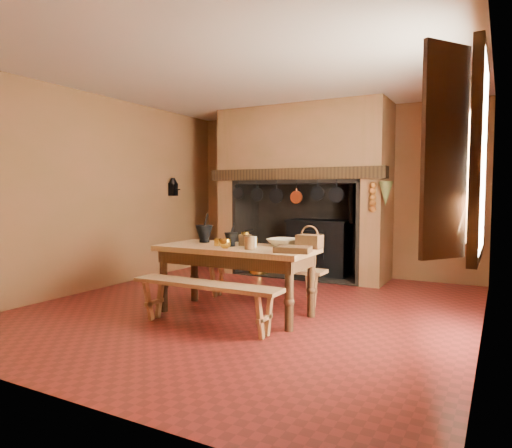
{
  "coord_description": "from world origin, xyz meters",
  "views": [
    {
      "loc": [
        2.64,
        -4.76,
        1.4
      ],
      "look_at": [
        -0.1,
        0.3,
        1.0
      ],
      "focal_mm": 32.0,
      "sensor_mm": 36.0,
      "label": 1
    }
  ],
  "objects": [
    {
      "name": "wall_right",
      "position": [
        2.5,
        0.0,
        1.4
      ],
      "size": [
        0.02,
        5.5,
        2.8
      ],
      "primitive_type": "cube",
      "color": "brown",
      "rests_on": "floor"
    },
    {
      "name": "floor",
      "position": [
        0.0,
        0.0,
        0.0
      ],
      "size": [
        5.5,
        5.5,
        0.0
      ],
      "primitive_type": "plane",
      "color": "maroon",
      "rests_on": "ground"
    },
    {
      "name": "wall_front",
      "position": [
        0.0,
        -2.75,
        1.4
      ],
      "size": [
        5.0,
        0.02,
        2.8
      ],
      "primitive_type": "cube",
      "color": "brown",
      "rests_on": "floor"
    },
    {
      "name": "mortar_large",
      "position": [
        -0.57,
        -0.16,
        0.9
      ],
      "size": [
        0.21,
        0.21,
        0.36
      ],
      "rotation": [
        0.0,
        0.0,
        -0.27
      ],
      "color": "black",
      "rests_on": "work_table"
    },
    {
      "name": "mixing_bowl",
      "position": [
        0.44,
        -0.03,
        0.83
      ],
      "size": [
        0.38,
        0.38,
        0.09
      ],
      "primitive_type": "imported",
      "rotation": [
        0.0,
        0.0,
        -0.09
      ],
      "color": "#C0B593",
      "rests_on": "work_table"
    },
    {
      "name": "brass_mug_b",
      "position": [
        0.15,
        -0.21,
        0.83
      ],
      "size": [
        0.11,
        0.11,
        0.09
      ],
      "primitive_type": "cylinder",
      "rotation": [
        0.0,
        0.0,
        -0.38
      ],
      "color": "gold",
      "rests_on": "work_table"
    },
    {
      "name": "hanging_pans",
      "position": [
        -0.34,
        1.81,
        1.36
      ],
      "size": [
        1.92,
        0.29,
        0.27
      ],
      "color": "black",
      "rests_on": "chimney_breast"
    },
    {
      "name": "bench_back",
      "position": [
        -0.02,
        0.32,
        0.35
      ],
      "size": [
        1.67,
        0.29,
        0.47
      ],
      "color": "tan",
      "rests_on": "floor"
    },
    {
      "name": "back_wall",
      "position": [
        0.0,
        2.75,
        1.4
      ],
      "size": [
        5.0,
        0.02,
        2.8
      ],
      "primitive_type": "cube",
      "color": "brown",
      "rests_on": "floor"
    },
    {
      "name": "wicker_basket",
      "position": [
        0.78,
        -0.09,
        0.87
      ],
      "size": [
        0.27,
        0.19,
        0.25
      ],
      "rotation": [
        0.0,
        0.0,
        -0.01
      ],
      "color": "#432A14",
      "rests_on": "work_table"
    },
    {
      "name": "work_table",
      "position": [
        -0.02,
        -0.33,
        0.66
      ],
      "size": [
        1.81,
        0.81,
        0.79
      ],
      "color": "tan",
      "rests_on": "floor"
    },
    {
      "name": "brass_cup",
      "position": [
        -0.03,
        -0.55,
        0.84
      ],
      "size": [
        0.17,
        0.17,
        0.1
      ],
      "primitive_type": "imported",
      "rotation": [
        0.0,
        0.0,
        0.39
      ],
      "color": "gold",
      "rests_on": "work_table"
    },
    {
      "name": "brass_mug_a",
      "position": [
        -0.23,
        -0.39,
        0.83
      ],
      "size": [
        0.09,
        0.09,
        0.09
      ],
      "primitive_type": "cylinder",
      "rotation": [
        0.0,
        0.0,
        -0.19
      ],
      "color": "gold",
      "rests_on": "work_table"
    },
    {
      "name": "chimney_breast",
      "position": [
        -0.3,
        2.31,
        1.81
      ],
      "size": [
        2.95,
        0.96,
        2.8
      ],
      "color": "brown",
      "rests_on": "floor"
    },
    {
      "name": "mortar_small",
      "position": [
        -0.07,
        -0.35,
        0.88
      ],
      "size": [
        0.16,
        0.16,
        0.27
      ],
      "rotation": [
        0.0,
        0.0,
        0.04
      ],
      "color": "black",
      "rests_on": "work_table"
    },
    {
      "name": "wall_coffee_mill",
      "position": [
        -2.42,
        1.55,
        1.52
      ],
      "size": [
        0.23,
        0.16,
        0.31
      ],
      "color": "black",
      "rests_on": "wall_left"
    },
    {
      "name": "wooden_tray",
      "position": [
        0.76,
        -0.5,
        0.82
      ],
      "size": [
        0.4,
        0.32,
        0.06
      ],
      "primitive_type": "cube",
      "rotation": [
        0.0,
        0.0,
        0.18
      ],
      "color": "#361F11",
      "rests_on": "work_table"
    },
    {
      "name": "glass_jar",
      "position": [
        0.2,
        -0.31,
        0.85
      ],
      "size": [
        0.09,
        0.09,
        0.12
      ],
      "primitive_type": "cylinder",
      "rotation": [
        0.0,
        0.0,
        0.3
      ],
      "color": "beige",
      "rests_on": "work_table"
    },
    {
      "name": "bench_front",
      "position": [
        -0.02,
        -0.94,
        0.36
      ],
      "size": [
        1.69,
        0.3,
        0.47
      ],
      "color": "tan",
      "rests_on": "floor"
    },
    {
      "name": "ceiling",
      "position": [
        0.0,
        0.0,
        2.8
      ],
      "size": [
        5.5,
        5.5,
        0.0
      ],
      "primitive_type": "plane",
      "rotation": [
        3.14,
        0.0,
        0.0
      ],
      "color": "silver",
      "rests_on": "back_wall"
    },
    {
      "name": "coffee_grinder",
      "position": [
        0.03,
        -0.19,
        0.86
      ],
      "size": [
        0.18,
        0.15,
        0.2
      ],
      "rotation": [
        0.0,
        0.0,
        0.26
      ],
      "color": "#361F11",
      "rests_on": "work_table"
    },
    {
      "name": "herb_bunch",
      "position": [
        1.18,
        1.79,
        1.38
      ],
      "size": [
        0.2,
        0.2,
        0.35
      ],
      "primitive_type": "cone",
      "rotation": [
        3.14,
        0.0,
        0.0
      ],
      "color": "#505628",
      "rests_on": "chimney_breast"
    },
    {
      "name": "hearth_pans",
      "position": [
        -1.05,
        2.22,
        0.09
      ],
      "size": [
        0.51,
        0.62,
        0.2
      ],
      "color": "gold",
      "rests_on": "floor"
    },
    {
      "name": "onion_string",
      "position": [
        1.0,
        1.79,
        1.33
      ],
      "size": [
        0.12,
        0.1,
        0.46
      ],
      "primitive_type": null,
      "color": "#935B1B",
      "rests_on": "chimney_breast"
    },
    {
      "name": "window",
      "position": [
        2.35,
        -0.4,
        1.7
      ],
      "size": [
        0.39,
        1.75,
        1.76
      ],
      "color": "white",
      "rests_on": "wall_right"
    },
    {
      "name": "stoneware_crock",
      "position": [
        0.25,
        -0.5,
        0.86
      ],
      "size": [
        0.14,
        0.14,
        0.14
      ],
      "primitive_type": "cylinder",
      "rotation": [
        0.0,
        0.0,
        -0.29
      ],
      "color": "brown",
      "rests_on": "work_table"
    },
    {
      "name": "wall_left",
      "position": [
        -2.5,
        0.0,
        1.4
      ],
      "size": [
        0.02,
        5.5,
        2.8
      ],
      "primitive_type": "cube",
      "color": "brown",
      "rests_on": "floor"
    },
    {
      "name": "iron_range",
      "position": [
        -0.04,
        2.45,
        0.48
      ],
      "size": [
        1.12,
        0.55,
        1.6
      ],
      "color": "black",
      "rests_on": "floor"
    }
  ]
}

